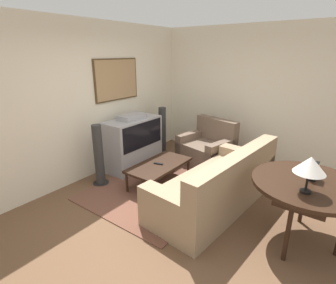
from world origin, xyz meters
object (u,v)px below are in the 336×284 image
table_lamp (310,165)px  mantel_clock (313,171)px  speaker_tower_left (99,157)px  tv (133,143)px  armchair (207,149)px  couch (218,187)px  console_table (308,187)px  coffee_table (159,166)px  speaker_tower_right (162,132)px

table_lamp → mantel_clock: (0.37, -0.00, -0.20)m
speaker_tower_left → tv: bearing=2.8°
speaker_tower_left → mantel_clock: bearing=-79.9°
table_lamp → mantel_clock: size_ratio=1.96×
armchair → speaker_tower_left: 2.16m
couch → console_table: bearing=88.9°
coffee_table → speaker_tower_left: (-0.58, 0.83, 0.16)m
mantel_clock → speaker_tower_right: bearing=68.7°
tv → armchair: (1.00, -1.10, -0.20)m
console_table → table_lamp: size_ratio=3.09×
table_lamp → couch: bearing=71.1°
coffee_table → couch: bearing=-90.6°
armchair → console_table: size_ratio=0.92×
console_table → speaker_tower_left: 3.12m
coffee_table → tv: bearing=71.5°
table_lamp → speaker_tower_right: bearing=62.9°
speaker_tower_left → table_lamp: bearing=-86.7°
couch → speaker_tower_right: size_ratio=2.16×
tv → coffee_table: bearing=-108.5°
tv → coffee_table: size_ratio=1.00×
console_table → speaker_tower_right: 3.35m
couch → armchair: bearing=-141.0°
tv → speaker_tower_right: bearing=-2.8°
speaker_tower_right → couch: bearing=-121.5°
table_lamp → console_table: bearing=1.4°
speaker_tower_left → speaker_tower_right: same height
mantel_clock → couch: bearing=89.0°
armchair → speaker_tower_right: size_ratio=1.06×
tv → speaker_tower_left: (-0.88, -0.04, 0.00)m
speaker_tower_left → coffee_table: bearing=-55.0°
console_table → speaker_tower_right: bearing=67.0°
coffee_table → mantel_clock: bearing=-90.8°
tv → console_table: bearing=-97.8°
console_table → speaker_tower_left: size_ratio=1.16×
console_table → mantel_clock: 0.20m
couch → speaker_tower_right: speaker_tower_right is taller
armchair → table_lamp: 2.77m
armchair → speaker_tower_left: (-1.88, 1.05, 0.20)m
tv → speaker_tower_right: tv is taller
table_lamp → speaker_tower_left: size_ratio=0.37×
couch → speaker_tower_left: (-0.57, 1.93, 0.19)m
tv → table_lamp: size_ratio=2.91×
couch → speaker_tower_left: bearing=-68.5°
tv → speaker_tower_left: tv is taller
coffee_table → armchair: bearing=-9.6°
couch → coffee_table: (0.01, 1.10, 0.03)m
table_lamp → speaker_tower_left: bearing=93.3°
armchair → coffee_table: (-1.29, 0.22, 0.04)m
table_lamp → speaker_tower_right: 3.52m
tv → armchair: size_ratio=1.03×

